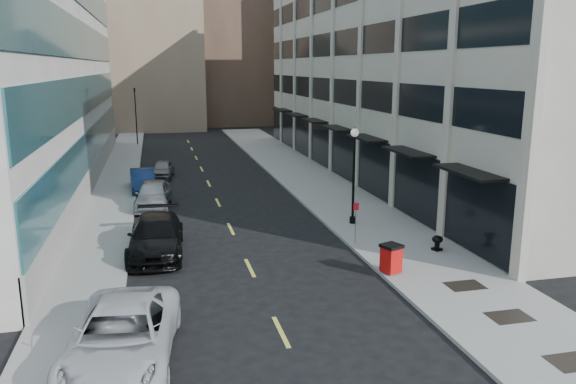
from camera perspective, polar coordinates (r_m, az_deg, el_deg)
name	(u,v)px	position (r m, az deg, el deg)	size (l,w,h in m)	color
ground	(296,363)	(16.82, 0.84, -16.99)	(160.00, 160.00, 0.00)	black
sidewalk_right	(332,195)	(36.86, 4.53, -0.32)	(5.00, 80.00, 0.15)	gray
sidewalk_left	(109,207)	(35.26, -17.69, -1.48)	(3.00, 80.00, 0.15)	gray
building_right	(423,57)	(46.01, 13.52, 13.15)	(15.30, 46.50, 18.25)	beige
skyline_tan_near	(146,24)	(82.36, -14.18, 16.23)	(14.00, 18.00, 28.00)	#927E60
skyline_brown	(229,6)	(87.38, -5.97, 18.28)	(12.00, 16.00, 34.00)	brown
skyline_tan_far	(80,48)	(92.79, -20.38, 13.53)	(12.00, 14.00, 22.00)	#927E60
skyline_stone	(305,54)	(83.04, 1.77, 13.80)	(10.00, 14.00, 20.00)	beige
grate_near	(574,362)	(18.44, 27.02, -15.10)	(1.40, 1.00, 0.01)	black
grate_mid	(509,317)	(20.55, 21.57, -11.69)	(1.40, 1.00, 0.01)	black
grate_far	(465,286)	(22.69, 17.53, -9.05)	(1.40, 1.00, 0.01)	black
road_centerline	(224,214)	(32.46, -6.54, -2.28)	(0.15, 68.20, 0.01)	#D8CC4C
traffic_signal	(135,92)	(62.25, -15.33, 9.81)	(0.66, 0.66, 6.98)	black
car_white_van	(122,337)	(17.01, -16.48, -13.92)	(2.85, 6.17, 1.72)	silver
car_black_pickup	(156,236)	(26.01, -13.26, -4.39)	(2.37, 5.83, 1.69)	black
car_silver_sedan	(153,195)	(34.49, -13.52, -0.25)	(1.96, 4.87, 1.66)	#93979B
car_blue_sedan	(143,180)	(39.45, -14.55, 1.17)	(1.57, 4.51, 1.49)	navy
car_grey_sedan	(162,169)	(43.89, -12.64, 2.27)	(1.53, 3.80, 1.29)	slate
trash_bin	(391,258)	(23.12, 10.43, -6.56)	(0.94, 0.94, 1.19)	red
lamppost	(354,167)	(29.47, 6.71, 2.53)	(0.43, 0.43, 5.17)	black
sign_post	(356,215)	(26.32, 6.90, -2.37)	(0.25, 0.07, 2.12)	slate
urn_planter	(437,241)	(26.39, 14.93, -4.87)	(0.50, 0.50, 0.69)	black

